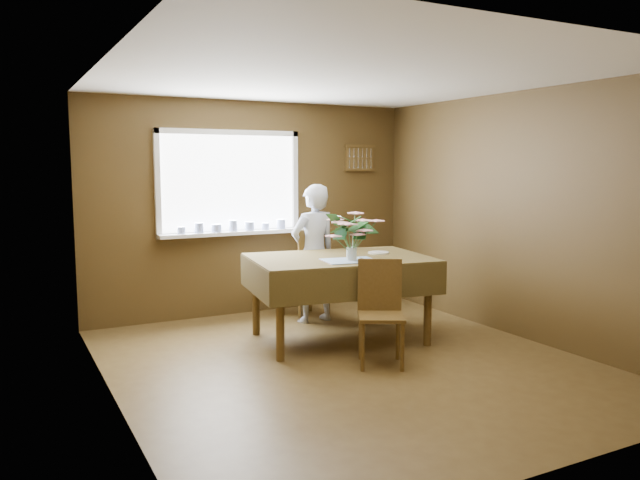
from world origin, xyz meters
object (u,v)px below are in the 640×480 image
flower_bouquet (352,231)px  seated_woman (314,253)px  dining_table (339,267)px  chair_near (380,307)px  chair_far (310,270)px

flower_bouquet → seated_woman: bearing=82.5°
seated_woman → flower_bouquet: (-0.14, -1.07, 0.36)m
dining_table → chair_near: 0.84m
chair_far → seated_woman: 0.27m
chair_near → seated_woman: 1.63m
chair_far → flower_bouquet: bearing=76.0°
chair_near → flower_bouquet: bearing=117.1°
dining_table → chair_far: 0.98m
dining_table → flower_bouquet: size_ratio=3.72×
chair_near → flower_bouquet: size_ratio=1.80×
dining_table → seated_woman: (0.12, 0.80, 0.03)m
chair_near → flower_bouquet: (0.01, 0.53, 0.63)m
dining_table → seated_woman: bearing=90.0°
dining_table → seated_woman: seated_woman is taller
chair_far → chair_near: bearing=78.0°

